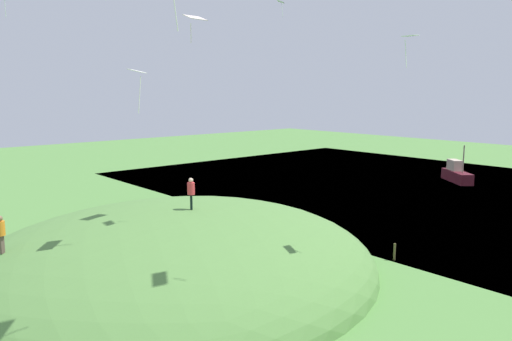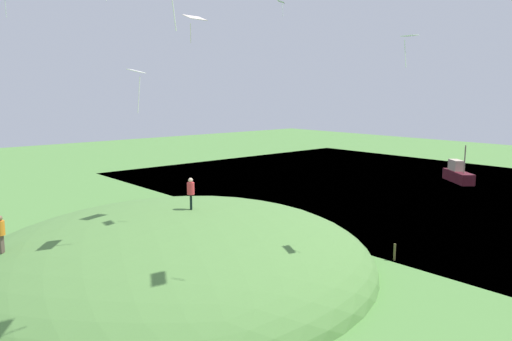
# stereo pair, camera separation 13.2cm
# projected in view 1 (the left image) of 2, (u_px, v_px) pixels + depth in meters

# --- Properties ---
(ground_plane) EXTENTS (160.00, 160.00, 0.00)m
(ground_plane) POSITION_uv_depth(u_px,v_px,m) (296.00, 260.00, 30.27)
(ground_plane) COLOR #52863E
(lake_water) EXTENTS (44.95, 80.00, 0.40)m
(lake_water) POSITION_uv_depth(u_px,v_px,m) (488.00, 201.00, 47.74)
(lake_water) COLOR #405C7F
(lake_water) RESTS_ON ground_plane
(grass_hill) EXTENTS (24.71, 21.82, 7.83)m
(grass_hill) POSITION_uv_depth(u_px,v_px,m) (173.00, 275.00, 27.81)
(grass_hill) COLOR #54833F
(grass_hill) RESTS_ON ground_plane
(boat_on_lake) EXTENTS (4.52, 5.08, 4.41)m
(boat_on_lake) POSITION_uv_depth(u_px,v_px,m) (456.00, 174.00, 56.99)
(boat_on_lake) COLOR #4F151F
(boat_on_lake) RESTS_ON lake_water
(person_near_shore) EXTENTS (0.57, 0.57, 1.76)m
(person_near_shore) POSITION_uv_depth(u_px,v_px,m) (191.00, 190.00, 26.79)
(person_near_shore) COLOR black
(person_near_shore) RESTS_ON grass_hill
(person_walking_path) EXTENTS (0.54, 0.54, 1.80)m
(person_walking_path) POSITION_uv_depth(u_px,v_px,m) (1.00, 230.00, 22.68)
(person_walking_path) COLOR brown
(person_walking_path) RESTS_ON grass_hill
(kite_1) EXTENTS (0.81, 0.77, 1.11)m
(kite_1) POSITION_uv_depth(u_px,v_px,m) (281.00, 3.00, 33.64)
(kite_1) COLOR white
(kite_3) EXTENTS (1.13, 0.80, 1.39)m
(kite_3) POSITION_uv_depth(u_px,v_px,m) (195.00, 18.00, 24.99)
(kite_3) COLOR #F5DCD4
(kite_4) EXTENTS (1.09, 1.09, 1.94)m
(kite_4) POSITION_uv_depth(u_px,v_px,m) (137.00, 74.00, 21.70)
(kite_4) COLOR white
(kite_11) EXTENTS (0.52, 0.71, 1.46)m
(kite_11) POSITION_uv_depth(u_px,v_px,m) (410.00, 38.00, 22.20)
(kite_11) COLOR white
(mooring_post) EXTENTS (0.14, 0.14, 1.06)m
(mooring_post) POSITION_uv_depth(u_px,v_px,m) (394.00, 252.00, 30.26)
(mooring_post) COLOR brown
(mooring_post) RESTS_ON ground_plane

